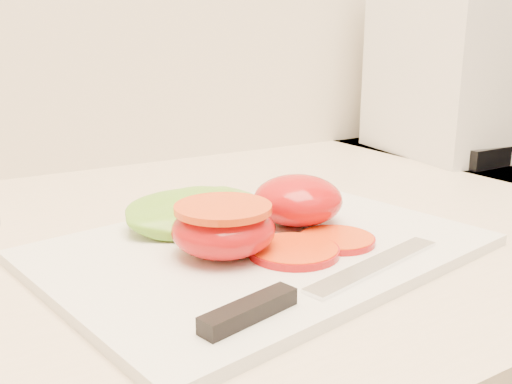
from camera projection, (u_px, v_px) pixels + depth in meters
cutting_board at (262, 248)px, 0.52m from camera, size 0.41×0.33×0.01m
tomato_half_dome at (298, 200)px, 0.56m from camera, size 0.09×0.09×0.05m
tomato_half_cut at (223, 228)px, 0.48m from camera, size 0.09×0.09×0.04m
tomato_slice_0 at (294, 251)px, 0.48m from camera, size 0.08×0.08×0.01m
tomato_slice_1 at (337, 239)px, 0.51m from camera, size 0.07×0.07×0.01m
lettuce_leaf_0 at (197, 212)px, 0.56m from camera, size 0.15×0.10×0.03m
lettuce_leaf_1 at (231, 204)px, 0.59m from camera, size 0.12×0.13×0.02m
knife at (305, 290)px, 0.41m from camera, size 0.25×0.07×0.01m
appliance at (457, 61)px, 0.93m from camera, size 0.24×0.28×0.30m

